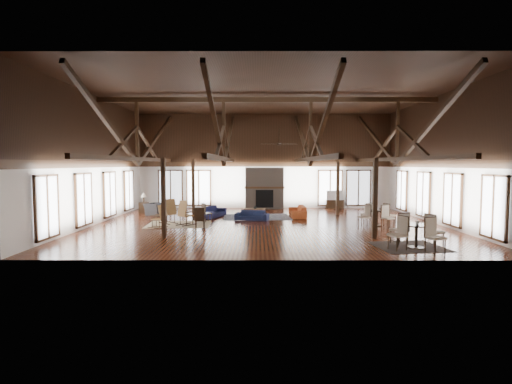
{
  "coord_description": "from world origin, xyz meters",
  "views": [
    {
      "loc": [
        -0.45,
        -18.51,
        2.81
      ],
      "look_at": [
        -0.52,
        1.0,
        1.45
      ],
      "focal_mm": 28.0,
      "sensor_mm": 36.0,
      "label": 1
    }
  ],
  "objects_px": {
    "sofa_navy_front": "(252,215)",
    "sofa_navy_left": "(213,212)",
    "sofa_orange": "(297,211)",
    "armchair": "(155,209)",
    "tv_console": "(335,204)",
    "cafe_table_far": "(377,215)",
    "cafe_table_near": "(416,232)",
    "coffee_table": "(254,210)"
  },
  "relations": [
    {
      "from": "sofa_navy_front",
      "to": "cafe_table_near",
      "type": "distance_m",
      "value": 8.75
    },
    {
      "from": "sofa_navy_left",
      "to": "cafe_table_near",
      "type": "relative_size",
      "value": 0.89
    },
    {
      "from": "sofa_navy_front",
      "to": "sofa_navy_left",
      "type": "xyz_separation_m",
      "value": [
        -2.08,
        1.21,
        0.04
      ]
    },
    {
      "from": "tv_console",
      "to": "cafe_table_far",
      "type": "bearing_deg",
      "value": -85.64
    },
    {
      "from": "sofa_navy_left",
      "to": "sofa_orange",
      "type": "height_order",
      "value": "sofa_orange"
    },
    {
      "from": "sofa_navy_front",
      "to": "cafe_table_far",
      "type": "xyz_separation_m",
      "value": [
        5.74,
        -1.86,
        0.25
      ]
    },
    {
      "from": "coffee_table",
      "to": "armchair",
      "type": "bearing_deg",
      "value": -176.45
    },
    {
      "from": "cafe_table_near",
      "to": "cafe_table_far",
      "type": "xyz_separation_m",
      "value": [
        0.14,
        4.86,
        -0.06
      ]
    },
    {
      "from": "armchair",
      "to": "cafe_table_near",
      "type": "xyz_separation_m",
      "value": [
        10.96,
        -8.62,
        0.22
      ]
    },
    {
      "from": "sofa_navy_left",
      "to": "cafe_table_far",
      "type": "distance_m",
      "value": 8.41
    },
    {
      "from": "sofa_orange",
      "to": "coffee_table",
      "type": "relative_size",
      "value": 1.63
    },
    {
      "from": "cafe_table_far",
      "to": "cafe_table_near",
      "type": "bearing_deg",
      "value": -91.69
    },
    {
      "from": "sofa_navy_front",
      "to": "coffee_table",
      "type": "height_order",
      "value": "sofa_navy_front"
    },
    {
      "from": "sofa_navy_left",
      "to": "coffee_table",
      "type": "height_order",
      "value": "sofa_navy_left"
    },
    {
      "from": "sofa_navy_front",
      "to": "coffee_table",
      "type": "bearing_deg",
      "value": 100.63
    },
    {
      "from": "sofa_orange",
      "to": "coffee_table",
      "type": "xyz_separation_m",
      "value": [
        -2.33,
        -0.05,
        0.09
      ]
    },
    {
      "from": "sofa_navy_left",
      "to": "sofa_orange",
      "type": "distance_m",
      "value": 4.5
    },
    {
      "from": "sofa_navy_front",
      "to": "armchair",
      "type": "xyz_separation_m",
      "value": [
        -5.36,
        1.9,
        0.09
      ]
    },
    {
      "from": "sofa_orange",
      "to": "armchair",
      "type": "bearing_deg",
      "value": -95.25
    },
    {
      "from": "coffee_table",
      "to": "armchair",
      "type": "height_order",
      "value": "armchair"
    },
    {
      "from": "armchair",
      "to": "cafe_table_far",
      "type": "height_order",
      "value": "cafe_table_far"
    },
    {
      "from": "armchair",
      "to": "cafe_table_near",
      "type": "height_order",
      "value": "cafe_table_near"
    },
    {
      "from": "cafe_table_near",
      "to": "tv_console",
      "type": "distance_m",
      "value": 12.05
    },
    {
      "from": "cafe_table_near",
      "to": "cafe_table_far",
      "type": "relative_size",
      "value": 1.12
    },
    {
      "from": "tv_console",
      "to": "sofa_navy_front",
      "type": "bearing_deg",
      "value": -134.32
    },
    {
      "from": "sofa_navy_left",
      "to": "tv_console",
      "type": "bearing_deg",
      "value": -42.54
    },
    {
      "from": "sofa_navy_left",
      "to": "tv_console",
      "type": "distance_m",
      "value": 8.35
    },
    {
      "from": "sofa_navy_left",
      "to": "tv_console",
      "type": "relative_size",
      "value": 1.76
    },
    {
      "from": "sofa_navy_front",
      "to": "coffee_table",
      "type": "relative_size",
      "value": 1.35
    },
    {
      "from": "sofa_navy_left",
      "to": "coffee_table",
      "type": "bearing_deg",
      "value": -71.56
    },
    {
      "from": "armchair",
      "to": "tv_console",
      "type": "height_order",
      "value": "armchair"
    },
    {
      "from": "sofa_orange",
      "to": "cafe_table_far",
      "type": "distance_m",
      "value": 4.58
    },
    {
      "from": "tv_console",
      "to": "coffee_table",
      "type": "bearing_deg",
      "value": -141.27
    },
    {
      "from": "cafe_table_far",
      "to": "coffee_table",
      "type": "bearing_deg",
      "value": 151.32
    },
    {
      "from": "sofa_navy_front",
      "to": "sofa_navy_left",
      "type": "bearing_deg",
      "value": 164.73
    },
    {
      "from": "cafe_table_far",
      "to": "tv_console",
      "type": "bearing_deg",
      "value": 94.36
    },
    {
      "from": "cafe_table_near",
      "to": "tv_console",
      "type": "height_order",
      "value": "cafe_table_near"
    },
    {
      "from": "cafe_table_far",
      "to": "sofa_navy_front",
      "type": "bearing_deg",
      "value": 162.03
    },
    {
      "from": "sofa_navy_left",
      "to": "armchair",
      "type": "xyz_separation_m",
      "value": [
        -3.28,
        0.69,
        0.05
      ]
    },
    {
      "from": "cafe_table_far",
      "to": "tv_console",
      "type": "relative_size",
      "value": 1.78
    },
    {
      "from": "coffee_table",
      "to": "cafe_table_far",
      "type": "xyz_separation_m",
      "value": [
        5.65,
        -3.09,
        0.11
      ]
    },
    {
      "from": "cafe_table_near",
      "to": "armchair",
      "type": "bearing_deg",
      "value": 141.81
    }
  ]
}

